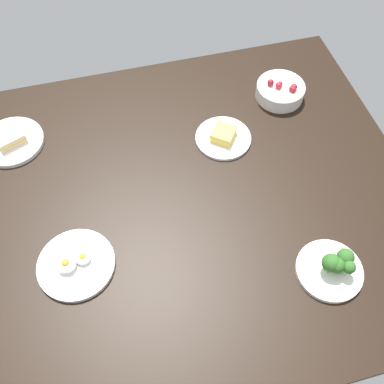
# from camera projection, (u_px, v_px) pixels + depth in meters

# --- Properties ---
(dining_table) EXTENTS (1.30, 1.16, 0.04)m
(dining_table) POSITION_uv_depth(u_px,v_px,m) (192.00, 199.00, 1.28)
(dining_table) COLOR black
(dining_table) RESTS_ON ground
(plate_broccoli) EXTENTS (0.17, 0.17, 0.08)m
(plate_broccoli) POSITION_uv_depth(u_px,v_px,m) (333.00, 267.00, 1.11)
(plate_broccoli) COLOR white
(plate_broccoli) RESTS_ON dining_table
(plate_cheese) EXTENTS (0.18, 0.18, 0.04)m
(plate_cheese) POSITION_uv_depth(u_px,v_px,m) (223.00, 137.00, 1.37)
(plate_cheese) COLOR white
(plate_cheese) RESTS_ON dining_table
(plate_eggs) EXTENTS (0.20, 0.20, 0.05)m
(plate_eggs) POSITION_uv_depth(u_px,v_px,m) (76.00, 264.00, 1.13)
(plate_eggs) COLOR white
(plate_eggs) RESTS_ON dining_table
(bowl_berries) EXTENTS (0.16, 0.16, 0.07)m
(bowl_berries) POSITION_uv_depth(u_px,v_px,m) (280.00, 91.00, 1.46)
(bowl_berries) COLOR white
(bowl_berries) RESTS_ON dining_table
(plate_sandwich) EXTENTS (0.20, 0.20, 0.05)m
(plate_sandwich) POSITION_uv_depth(u_px,v_px,m) (11.00, 141.00, 1.36)
(plate_sandwich) COLOR white
(plate_sandwich) RESTS_ON dining_table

